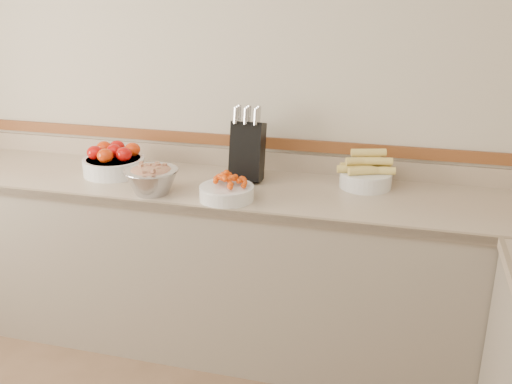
% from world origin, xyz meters
% --- Properties ---
extents(back_wall, '(4.00, 0.00, 4.00)m').
position_xyz_m(back_wall, '(0.00, 2.00, 1.30)').
color(back_wall, beige).
rests_on(back_wall, ground_plane).
extents(counter_back, '(4.00, 0.65, 1.08)m').
position_xyz_m(counter_back, '(0.00, 1.68, 0.45)').
color(counter_back, tan).
rests_on(counter_back, ground_plane).
extents(knife_block, '(0.17, 0.20, 0.39)m').
position_xyz_m(knife_block, '(0.18, 1.80, 1.06)').
color(knife_block, black).
rests_on(knife_block, counter_back).
extents(tomato_bowl, '(0.33, 0.33, 0.16)m').
position_xyz_m(tomato_bowl, '(-0.53, 1.70, 0.97)').
color(tomato_bowl, white).
rests_on(tomato_bowl, counter_back).
extents(cherry_tomato_bowl, '(0.26, 0.26, 0.14)m').
position_xyz_m(cherry_tomato_bowl, '(0.17, 1.48, 0.95)').
color(cherry_tomato_bowl, white).
rests_on(cherry_tomato_bowl, counter_back).
extents(corn_bowl, '(0.29, 0.26, 0.19)m').
position_xyz_m(corn_bowl, '(0.78, 1.84, 0.96)').
color(corn_bowl, white).
rests_on(corn_bowl, counter_back).
extents(rhubarb_bowl, '(0.26, 0.26, 0.15)m').
position_xyz_m(rhubarb_bowl, '(-0.20, 1.47, 0.98)').
color(rhubarb_bowl, '#B2B2BA').
rests_on(rhubarb_bowl, counter_back).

